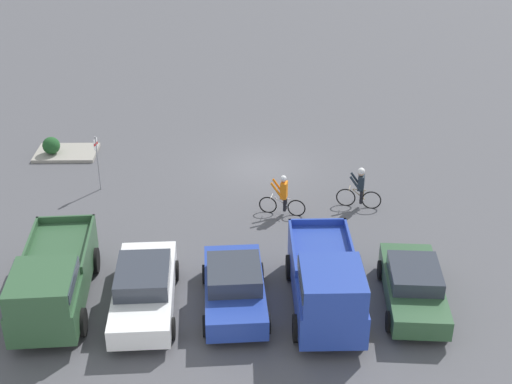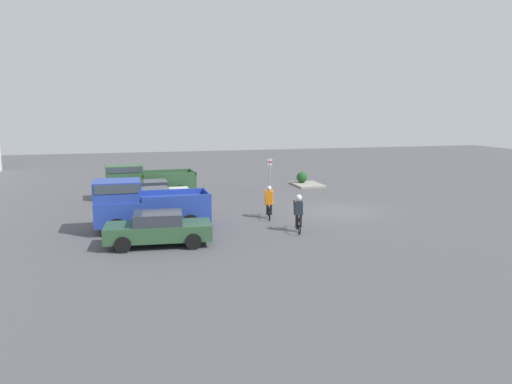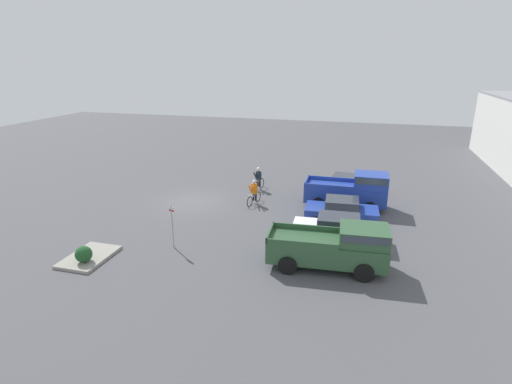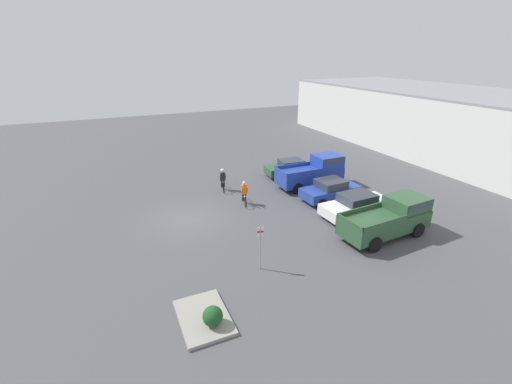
% 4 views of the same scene
% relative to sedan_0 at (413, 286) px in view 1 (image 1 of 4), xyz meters
% --- Properties ---
extents(ground_plane, '(80.00, 80.00, 0.00)m').
position_rel_sedan_0_xyz_m(ground_plane, '(4.53, -9.94, -0.70)').
color(ground_plane, '#4C4C51').
extents(sedan_0, '(2.13, 4.39, 1.39)m').
position_rel_sedan_0_xyz_m(sedan_0, '(0.00, 0.00, 0.00)').
color(sedan_0, '#2D5133').
rests_on(sedan_0, ground_plane).
extents(pickup_truck_0, '(2.21, 5.18, 2.36)m').
position_rel_sedan_0_xyz_m(pickup_truck_0, '(2.80, 0.51, 0.50)').
color(pickup_truck_0, '#233D9E').
rests_on(pickup_truck_0, ground_plane).
extents(sedan_1, '(2.19, 4.30, 1.49)m').
position_rel_sedan_0_xyz_m(sedan_1, '(5.60, 0.04, 0.04)').
color(sedan_1, '#233D9E').
rests_on(sedan_1, ground_plane).
extents(sedan_2, '(2.16, 4.83, 1.49)m').
position_rel_sedan_0_xyz_m(sedan_2, '(8.40, 0.07, 0.04)').
color(sedan_2, white).
rests_on(sedan_2, ground_plane).
extents(pickup_truck_1, '(2.47, 5.49, 2.13)m').
position_rel_sedan_0_xyz_m(pickup_truck_1, '(11.17, 0.15, 0.42)').
color(pickup_truck_1, '#2D5133').
rests_on(pickup_truck_1, ground_plane).
extents(cyclist_0, '(1.79, 0.57, 1.69)m').
position_rel_sedan_0_xyz_m(cyclist_0, '(3.81, -5.80, 0.13)').
color(cyclist_0, black).
rests_on(cyclist_0, ground_plane).
extents(cyclist_1, '(1.74, 0.55, 1.74)m').
position_rel_sedan_0_xyz_m(cyclist_1, '(0.78, -6.33, 0.18)').
color(cyclist_1, black).
rests_on(cyclist_1, ground_plane).
extents(fire_lane_sign, '(0.11, 0.29, 2.37)m').
position_rel_sedan_0_xyz_m(fire_lane_sign, '(11.25, -7.99, 0.73)').
color(fire_lane_sign, '#9E9EA3').
rests_on(fire_lane_sign, ground_plane).
extents(curb_island, '(2.74, 1.90, 0.15)m').
position_rel_sedan_0_xyz_m(curb_island, '(13.42, -11.44, -0.63)').
color(curb_island, gray).
rests_on(curb_island, ground_plane).
extents(shrub, '(0.78, 0.78, 0.78)m').
position_rel_sedan_0_xyz_m(shrub, '(14.00, -11.23, -0.16)').
color(shrub, '#1E4C23').
rests_on(shrub, curb_island).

